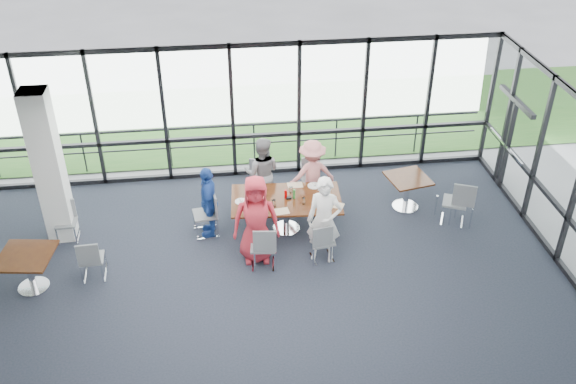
{
  "coord_description": "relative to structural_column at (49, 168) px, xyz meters",
  "views": [
    {
      "loc": [
        -0.35,
        -8.04,
        7.82
      ],
      "look_at": [
        0.93,
        2.37,
        1.1
      ],
      "focal_mm": 40.0,
      "sensor_mm": 36.0,
      "label": 1
    }
  ],
  "objects": [
    {
      "name": "chair_main_fl",
      "position": [
        4.13,
        0.86,
        -1.16
      ],
      "size": [
        0.52,
        0.52,
        0.88
      ],
      "primitive_type": null,
      "rotation": [
        0.0,
        0.0,
        2.9
      ],
      "color": "slate",
      "rests_on": "ground"
    },
    {
      "name": "chair_spare_la",
      "position": [
        0.8,
        -1.4,
        -1.17
      ],
      "size": [
        0.44,
        0.44,
        0.86
      ],
      "primitive_type": null,
      "rotation": [
        0.0,
        0.0,
        0.05
      ],
      "color": "slate",
      "rests_on": "ground"
    },
    {
      "name": "structural_column",
      "position": [
        0.0,
        0.0,
        0.0
      ],
      "size": [
        0.5,
        0.5,
        3.2
      ],
      "primitive_type": "cube",
      "color": "white",
      "rests_on": "ground"
    },
    {
      "name": "tumbler_b",
      "position": [
        4.85,
        -0.55,
        -0.78
      ],
      "size": [
        0.07,
        0.07,
        0.13
      ],
      "primitive_type": "cylinder",
      "color": "white",
      "rests_on": "main_table"
    },
    {
      "name": "plate_fr",
      "position": [
        5.16,
        0.08,
        -0.84
      ],
      "size": [
        0.27,
        0.27,
        0.01
      ],
      "primitive_type": "cylinder",
      "color": "white",
      "rests_on": "main_table"
    },
    {
      "name": "grass_strip",
      "position": [
        3.6,
        5.0,
        -1.59
      ],
      "size": [
        80.0,
        5.0,
        0.01
      ],
      "primitive_type": "cube",
      "color": "#265C20",
      "rests_on": "ground"
    },
    {
      "name": "diner_far_left",
      "position": [
        4.13,
        0.64,
        -0.79
      ],
      "size": [
        0.88,
        0.64,
        1.63
      ],
      "primitive_type": "imported",
      "rotation": [
        0.0,
        0.0,
        2.93
      ],
      "color": "gray",
      "rests_on": "ground"
    },
    {
      "name": "guard_rail",
      "position": [
        3.6,
        2.6,
        -1.1
      ],
      "size": [
        12.0,
        0.06,
        0.06
      ],
      "primitive_type": "cylinder",
      "rotation": [
        0.0,
        1.57,
        0.0
      ],
      "color": "#2D2D33",
      "rests_on": "ground"
    },
    {
      "name": "apron",
      "position": [
        3.6,
        7.0,
        -1.62
      ],
      "size": [
        80.0,
        70.0,
        0.02
      ],
      "primitive_type": "cube",
      "color": "slate",
      "rests_on": "ground"
    },
    {
      "name": "side_table_right",
      "position": [
        7.2,
        0.17,
        -0.97
      ],
      "size": [
        0.98,
        0.98,
        0.75
      ],
      "rotation": [
        0.0,
        0.0,
        0.21
      ],
      "color": "#3D1D0E",
      "rests_on": "ground"
    },
    {
      "name": "plate_fl",
      "position": [
        4.0,
        0.08,
        -0.84
      ],
      "size": [
        0.26,
        0.26,
        0.01
      ],
      "primitive_type": "cylinder",
      "color": "white",
      "rests_on": "main_table"
    },
    {
      "name": "plate_nl",
      "position": [
        3.88,
        -0.65,
        -0.84
      ],
      "size": [
        0.26,
        0.26,
        0.01
      ],
      "primitive_type": "cylinder",
      "color": "white",
      "rests_on": "main_table"
    },
    {
      "name": "plate_end",
      "position": [
        3.62,
        -0.33,
        -0.84
      ],
      "size": [
        0.24,
        0.24,
        0.01
      ],
      "primitive_type": "cylinder",
      "color": "white",
      "rests_on": "main_table"
    },
    {
      "name": "plate_nr",
      "position": [
        5.22,
        -0.79,
        -0.84
      ],
      "size": [
        0.28,
        0.28,
        0.01
      ],
      "primitive_type": "cylinder",
      "color": "white",
      "rests_on": "main_table"
    },
    {
      "name": "tumbler_c",
      "position": [
        4.65,
        -0.11,
        -0.79
      ],
      "size": [
        0.06,
        0.06,
        0.13
      ],
      "primitive_type": "cylinder",
      "color": "white",
      "rests_on": "main_table"
    },
    {
      "name": "chair_main_fr",
      "position": [
        5.22,
        0.81,
        -1.16
      ],
      "size": [
        0.44,
        0.44,
        0.88
      ],
      "primitive_type": null,
      "rotation": [
        0.0,
        0.0,
        3.17
      ],
      "color": "slate",
      "rests_on": "ground"
    },
    {
      "name": "chair_spare_lb",
      "position": [
        0.13,
        -0.14,
        -1.19
      ],
      "size": [
        0.4,
        0.4,
        0.82
      ],
      "primitive_type": null,
      "rotation": [
        0.0,
        0.0,
        3.15
      ],
      "color": "slate",
      "rests_on": "ground"
    },
    {
      "name": "condiment_caddy",
      "position": [
        4.58,
        -0.34,
        -0.83
      ],
      "size": [
        0.1,
        0.07,
        0.04
      ],
      "primitive_type": "cube",
      "color": "black",
      "rests_on": "main_table"
    },
    {
      "name": "menu_b",
      "position": [
        5.48,
        -0.68,
        -0.85
      ],
      "size": [
        0.38,
        0.34,
        0.0
      ],
      "primitive_type": "cube",
      "rotation": [
        0.0,
        0.0,
        -0.47
      ],
      "color": "silver",
      "rests_on": "main_table"
    },
    {
      "name": "chair_main_nl",
      "position": [
        3.95,
        -1.45,
        -1.14
      ],
      "size": [
        0.5,
        0.5,
        0.92
      ],
      "primitive_type": null,
      "rotation": [
        0.0,
        0.0,
        -0.11
      ],
      "color": "slate",
      "rests_on": "ground"
    },
    {
      "name": "ceiling",
      "position": [
        3.6,
        -3.0,
        1.6
      ],
      "size": [
        12.0,
        10.0,
        0.04
      ],
      "primitive_type": "cube",
      "color": "white",
      "rests_on": "ground"
    },
    {
      "name": "ketchup_bottle",
      "position": [
        4.52,
        -0.3,
        -0.76
      ],
      "size": [
        0.06,
        0.06,
        0.18
      ],
      "primitive_type": "cylinder",
      "color": "#B40000",
      "rests_on": "main_table"
    },
    {
      "name": "main_table",
      "position": [
        4.53,
        -0.33,
        -0.95
      ],
      "size": [
        2.28,
        1.35,
        0.75
      ],
      "rotation": [
        0.0,
        0.0,
        -0.06
      ],
      "color": "#3D1D0E",
      "rests_on": "ground"
    },
    {
      "name": "exit_door",
      "position": [
        9.6,
        0.75,
        -0.55
      ],
      "size": [
        0.12,
        1.6,
        2.1
      ],
      "primitive_type": "cube",
      "color": "black",
      "rests_on": "ground"
    },
    {
      "name": "diner_near_left",
      "position": [
        3.85,
        -1.2,
        -0.69
      ],
      "size": [
        0.91,
        0.61,
        1.81
      ],
      "primitive_type": "imported",
      "rotation": [
        0.0,
        0.0,
        -0.04
      ],
      "color": "red",
      "rests_on": "ground"
    },
    {
      "name": "tumbler_a",
      "position": [
        4.25,
        -0.58,
        -0.77
      ],
      "size": [
        0.08,
        0.08,
        0.15
      ],
      "primitive_type": "cylinder",
      "color": "white",
      "rests_on": "main_table"
    },
    {
      "name": "chair_spare_r",
      "position": [
        8.03,
        -0.48,
        -1.11
      ],
      "size": [
        0.63,
        0.63,
        0.99
      ],
      "primitive_type": null,
      "rotation": [
        0.0,
        0.0,
        -0.41
      ],
      "color": "slate",
      "rests_on": "ground"
    },
    {
      "name": "diner_near_right",
      "position": [
        5.12,
        -1.37,
        -0.71
      ],
      "size": [
        0.76,
        0.65,
        1.79
      ],
      "primitive_type": "imported",
      "rotation": [
        0.0,
        0.0,
        -0.3
      ],
      "color": "white",
      "rests_on": "ground"
    },
    {
      "name": "curtain_wall_back",
      "position": [
        3.6,
        2.0,
        0.0
      ],
      "size": [
        12.0,
        0.1,
        3.2
      ],
      "primitive_type": "cube",
      "color": "white",
      "rests_on": "ground"
    },
    {
      "name": "menu_a",
      "position": [
        4.36,
        -0.77,
        -0.85
      ],
      "size": [
        0.35,
        0.27,
        0.0
      ],
      "primitive_type": "cube",
      "rotation": [
        0.0,
        0.0,
        0.11
      ],
      "color": "silver",
      "rests_on": "main_table"
    },
    {
      "name": "tumbler_d",
      "position": [
        3.72,
        -0.48,
        -0.77
      ],
      "size": [
        0.08,
        0.08,
        0.15
      ],
      "primitive_type": "cylinder",
      "color": "white",
      "rests_on": "main_table"
    },
    {
      "name": "diner_far_right",
      "position": [
        5.18,
        0.49,
        -0.81
      ],
      "size": [
        1.09,
        0.68,
        1.57
      ],
      "primitive_type": "imported",
      "rotation": [
        0.0,
        0.0,
        3.3
      ],
      "color": "#DD807F",
      "rests_on": "ground"
    },
    {
      "name": "side_table_left",
      "position": [
        -0.29,
        -1.58,
        -0.96
      ],
      "size": [
        1.05,
        1.05,
        0.75
      ],
      "rotation": [
        0.0,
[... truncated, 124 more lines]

